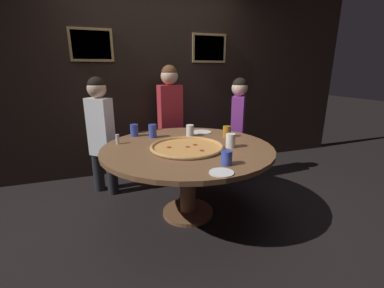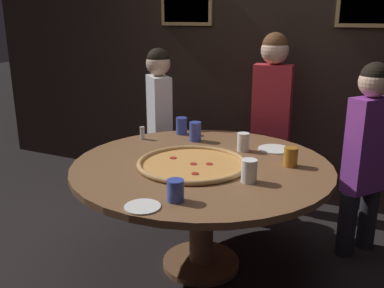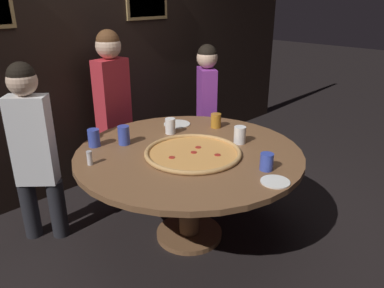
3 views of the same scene
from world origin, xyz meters
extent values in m
plane|color=black|center=(0.00, 0.00, 0.00)|extent=(24.00, 24.00, 0.00)
cube|color=black|center=(0.00, 1.42, 1.30)|extent=(6.40, 0.06, 2.60)
cube|color=#9E7F4C|center=(-0.80, 1.38, 1.75)|extent=(0.52, 0.02, 0.40)
cube|color=#936B5B|center=(-0.80, 1.38, 1.75)|extent=(0.46, 0.01, 0.34)
cube|color=#9E7F4C|center=(0.80, 1.38, 1.75)|extent=(0.52, 0.02, 0.40)
cube|color=#936B5B|center=(0.80, 1.38, 1.75)|extent=(0.46, 0.01, 0.34)
cylinder|color=brown|center=(0.00, 0.00, 0.72)|extent=(1.65, 1.65, 0.04)
cylinder|color=brown|center=(0.00, 0.00, 0.35)|extent=(0.16, 0.16, 0.70)
cylinder|color=brown|center=(0.00, 0.00, 0.02)|extent=(0.52, 0.52, 0.04)
cylinder|color=#E0994C|center=(-0.03, -0.07, 0.75)|extent=(0.65, 0.65, 0.01)
torus|color=tan|center=(-0.03, -0.07, 0.76)|extent=(0.69, 0.69, 0.03)
cylinder|color=#A8281E|center=(-0.02, -0.07, 0.75)|extent=(0.04, 0.04, 0.00)
cylinder|color=#A8281E|center=(-0.19, -0.03, 0.75)|extent=(0.04, 0.04, 0.00)
cylinder|color=#A8281E|center=(0.06, -0.22, 0.75)|extent=(0.04, 0.04, 0.00)
cylinder|color=#A8281E|center=(0.07, -0.03, 0.75)|extent=(0.04, 0.04, 0.00)
cylinder|color=#384CB7|center=(-0.43, 0.56, 0.81)|extent=(0.09, 0.09, 0.13)
cylinder|color=#384CB7|center=(0.12, -0.58, 0.80)|extent=(0.09, 0.09, 0.11)
cylinder|color=white|center=(0.15, 0.36, 0.80)|extent=(0.08, 0.08, 0.13)
cylinder|color=#BC7A23|center=(0.52, 0.19, 0.80)|extent=(0.09, 0.09, 0.12)
cylinder|color=white|center=(0.37, -0.18, 0.81)|extent=(0.09, 0.09, 0.13)
cylinder|color=#384CB7|center=(-0.25, 0.44, 0.81)|extent=(0.09, 0.09, 0.14)
cylinder|color=white|center=(0.34, 0.48, 0.74)|extent=(0.23, 0.23, 0.01)
cylinder|color=white|center=(0.01, -0.72, 0.74)|extent=(0.18, 0.18, 0.01)
cylinder|color=silver|center=(-0.63, 0.30, 0.78)|extent=(0.04, 0.04, 0.08)
cylinder|color=#B7B7BC|center=(-0.63, 0.30, 0.83)|extent=(0.04, 0.04, 0.01)
cylinder|color=#232328|center=(0.98, 0.75, 0.23)|extent=(0.17, 0.17, 0.47)
cylinder|color=#232328|center=(0.86, 0.58, 0.23)|extent=(0.17, 0.17, 0.47)
cube|color=purple|center=(0.92, 0.66, 0.80)|extent=(0.29, 0.32, 0.66)
sphere|color=beige|center=(0.92, 0.66, 1.23)|extent=(0.20, 0.20, 0.20)
sphere|color=black|center=(0.92, 0.66, 1.26)|extent=(0.19, 0.19, 0.19)
cylinder|color=#232328|center=(-0.71, 0.75, 0.24)|extent=(0.18, 0.18, 0.48)
cylinder|color=#232328|center=(-0.86, 0.90, 0.24)|extent=(0.18, 0.18, 0.48)
cube|color=white|center=(-0.79, 0.82, 0.81)|extent=(0.31, 0.31, 0.67)
sphere|color=beige|center=(-0.79, 0.82, 1.25)|extent=(0.21, 0.21, 0.21)
sphere|color=black|center=(-0.79, 0.82, 1.29)|extent=(0.19, 0.19, 0.19)
cylinder|color=#232328|center=(0.25, 1.14, 0.26)|extent=(0.15, 0.15, 0.52)
cylinder|color=#232328|center=(0.01, 1.12, 0.26)|extent=(0.15, 0.15, 0.52)
cube|color=red|center=(0.13, 1.13, 0.89)|extent=(0.33, 0.20, 0.73)
sphere|color=beige|center=(0.13, 1.13, 1.37)|extent=(0.23, 0.23, 0.23)
sphere|color=brown|center=(0.13, 1.13, 1.41)|extent=(0.21, 0.21, 0.21)
camera|label=1|loc=(-0.76, -2.26, 1.45)|focal=24.00mm
camera|label=2|loc=(1.07, -2.34, 1.64)|focal=40.00mm
camera|label=3|loc=(-1.78, -1.77, 1.81)|focal=35.00mm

